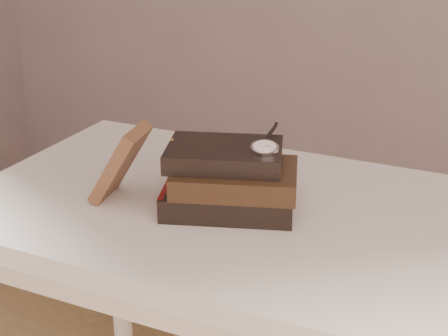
% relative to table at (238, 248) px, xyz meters
% --- Properties ---
extents(table, '(1.00, 0.60, 0.75)m').
position_rel_table_xyz_m(table, '(0.00, 0.00, 0.00)').
color(table, beige).
rests_on(table, ground).
extents(book_stack, '(0.27, 0.22, 0.11)m').
position_rel_table_xyz_m(book_stack, '(-0.01, -0.02, 0.15)').
color(book_stack, black).
rests_on(book_stack, table).
extents(journal, '(0.11, 0.11, 0.14)m').
position_rel_table_xyz_m(journal, '(-0.20, -0.07, 0.16)').
color(journal, '#44281A').
rests_on(journal, table).
extents(pocket_watch, '(0.06, 0.15, 0.02)m').
position_rel_table_xyz_m(pocket_watch, '(0.05, -0.01, 0.21)').
color(pocket_watch, silver).
rests_on(pocket_watch, book_stack).
extents(eyeglasses, '(0.12, 0.13, 0.05)m').
position_rel_table_xyz_m(eyeglasses, '(-0.11, 0.03, 0.16)').
color(eyeglasses, silver).
rests_on(eyeglasses, book_stack).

